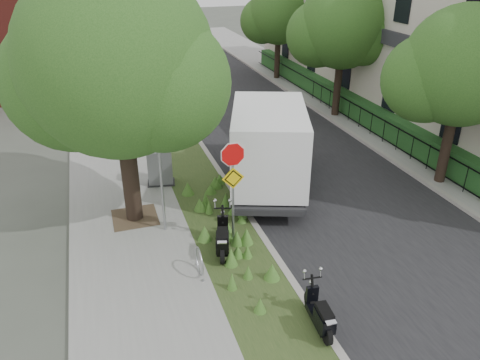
% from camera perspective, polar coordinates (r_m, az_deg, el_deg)
% --- Properties ---
extents(ground, '(120.00, 120.00, 0.00)m').
position_cam_1_polar(ground, '(13.88, 5.50, -8.03)').
color(ground, '#4C5147').
rests_on(ground, ground).
extents(sidewalk_near, '(3.50, 60.00, 0.12)m').
position_cam_1_polar(sidewalk_near, '(21.85, -15.48, 4.67)').
color(sidewalk_near, gray).
rests_on(sidewalk_near, ground).
extents(verge, '(2.00, 60.00, 0.12)m').
position_cam_1_polar(verge, '(22.09, -8.36, 5.60)').
color(verge, '#2A411C').
rests_on(verge, ground).
extents(kerb_near, '(0.20, 60.00, 0.13)m').
position_cam_1_polar(kerb_near, '(22.25, -5.82, 5.93)').
color(kerb_near, '#9E9991').
rests_on(kerb_near, ground).
extents(road, '(7.00, 60.00, 0.01)m').
position_cam_1_polar(road, '(23.20, 2.70, 6.75)').
color(road, black).
rests_on(road, ground).
extents(kerb_far, '(0.20, 60.00, 0.13)m').
position_cam_1_polar(kerb_far, '(24.58, 10.44, 7.63)').
color(kerb_far, '#9E9991').
rests_on(kerb_far, ground).
extents(footpath_far, '(3.20, 60.00, 0.12)m').
position_cam_1_polar(footpath_far, '(25.40, 13.87, 7.91)').
color(footpath_far, gray).
rests_on(footpath_far, ground).
extents(street_tree_main, '(6.21, 5.54, 7.66)m').
position_cam_1_polar(street_tree_main, '(13.63, -15.02, 12.76)').
color(street_tree_main, black).
rests_on(street_tree_main, ground).
extents(bare_post, '(0.08, 0.08, 4.00)m').
position_cam_1_polar(bare_post, '(13.58, -9.68, 1.19)').
color(bare_post, '#A5A8AD').
rests_on(bare_post, ground).
extents(bike_hoop, '(0.06, 0.78, 0.77)m').
position_cam_1_polar(bike_hoop, '(12.43, -4.99, -9.83)').
color(bike_hoop, '#A5A8AD').
rests_on(bike_hoop, ground).
extents(sign_assembly, '(0.94, 0.08, 3.22)m').
position_cam_1_polar(sign_assembly, '(12.75, -0.87, 0.89)').
color(sign_assembly, '#A5A8AD').
rests_on(sign_assembly, ground).
extents(fence_far, '(0.04, 24.00, 1.00)m').
position_cam_1_polar(fence_far, '(24.72, 12.01, 9.08)').
color(fence_far, black).
rests_on(fence_far, ground).
extents(hedge_far, '(1.00, 24.00, 1.10)m').
position_cam_1_polar(hedge_far, '(25.07, 13.42, 9.18)').
color(hedge_far, '#1A491F').
rests_on(hedge_far, footpath_far).
extents(terrace_houses, '(7.40, 26.40, 8.20)m').
position_cam_1_polar(terrace_houses, '(26.35, 21.29, 16.79)').
color(terrace_houses, beige).
rests_on(terrace_houses, ground).
extents(far_tree_a, '(4.60, 4.10, 6.22)m').
position_cam_1_polar(far_tree_a, '(17.49, 25.19, 11.82)').
color(far_tree_a, black).
rests_on(far_tree_a, ground).
extents(far_tree_b, '(4.83, 4.31, 6.56)m').
position_cam_1_polar(far_tree_b, '(23.82, 12.24, 17.58)').
color(far_tree_b, black).
rests_on(far_tree_b, ground).
extents(far_tree_c, '(4.37, 3.89, 5.93)m').
position_cam_1_polar(far_tree_c, '(31.01, 4.60, 19.24)').
color(far_tree_c, black).
rests_on(far_tree_c, ground).
extents(scooter_near, '(0.68, 1.67, 0.81)m').
position_cam_1_polar(scooter_near, '(13.09, -2.14, -7.53)').
color(scooter_near, black).
rests_on(scooter_near, ground).
extents(scooter_far, '(0.41, 1.55, 0.74)m').
position_cam_1_polar(scooter_far, '(10.95, 9.85, -16.23)').
color(scooter_far, black).
rests_on(scooter_far, ground).
extents(box_truck, '(4.10, 6.30, 2.66)m').
position_cam_1_polar(box_truck, '(16.38, 3.45, 4.58)').
color(box_truck, '#262628').
rests_on(box_truck, ground).
extents(utility_cabinet, '(1.06, 0.80, 1.29)m').
position_cam_1_polar(utility_cabinet, '(17.05, -9.72, 1.50)').
color(utility_cabinet, '#262628').
rests_on(utility_cabinet, ground).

